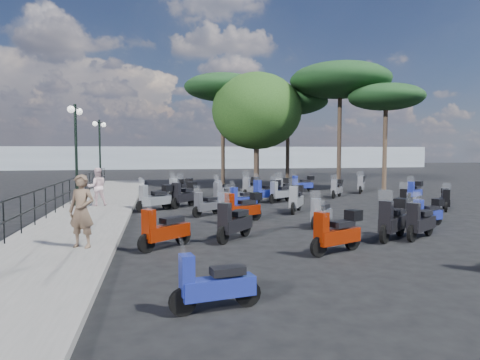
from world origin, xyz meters
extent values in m
plane|color=black|center=(0.00, 0.00, 0.00)|extent=(120.00, 120.00, 0.00)
cube|color=#605E5B|center=(-6.50, 3.00, 0.07)|extent=(3.00, 30.00, 0.15)
cylinder|color=black|center=(-7.80, -4.73, 0.70)|extent=(0.04, 0.04, 1.10)
cylinder|color=black|center=(-7.80, -3.36, 0.70)|extent=(0.04, 0.04, 1.10)
cylinder|color=black|center=(-7.80, -1.99, 0.70)|extent=(0.04, 0.04, 1.10)
cylinder|color=black|center=(-7.80, -0.62, 0.70)|extent=(0.04, 0.04, 1.10)
cylinder|color=black|center=(-7.80, 0.75, 0.70)|extent=(0.04, 0.04, 1.10)
cylinder|color=black|center=(-7.80, 2.12, 0.70)|extent=(0.04, 0.04, 1.10)
cylinder|color=black|center=(-7.80, 3.48, 0.70)|extent=(0.04, 0.04, 1.10)
cylinder|color=black|center=(-7.80, 4.85, 0.70)|extent=(0.04, 0.04, 1.10)
cylinder|color=black|center=(-7.80, 6.22, 0.70)|extent=(0.04, 0.04, 1.10)
cylinder|color=black|center=(-7.80, 7.59, 0.70)|extent=(0.04, 0.04, 1.10)
cylinder|color=black|center=(-7.80, 8.96, 0.70)|extent=(0.04, 0.04, 1.10)
cylinder|color=black|center=(-7.80, 10.33, 0.70)|extent=(0.04, 0.04, 1.10)
cylinder|color=black|center=(-7.80, 11.69, 0.70)|extent=(0.04, 0.04, 1.10)
cylinder|color=black|center=(-7.80, 13.06, 0.70)|extent=(0.04, 0.04, 1.10)
cylinder|color=black|center=(-7.80, 14.43, 0.70)|extent=(0.04, 0.04, 1.10)
cylinder|color=black|center=(-7.80, 15.80, 0.70)|extent=(0.04, 0.04, 1.10)
cube|color=black|center=(-7.80, 2.80, 1.23)|extent=(0.04, 26.00, 0.04)
cube|color=black|center=(-7.80, 2.80, 0.70)|extent=(0.04, 26.00, 0.04)
cylinder|color=black|center=(-7.39, 2.96, 0.28)|extent=(0.35, 0.35, 0.26)
cylinder|color=black|center=(-7.39, 2.96, 2.32)|extent=(0.12, 0.12, 4.34)
cylinder|color=black|center=(-7.39, 2.96, 4.32)|extent=(0.19, 0.97, 0.04)
sphere|color=white|center=(-7.32, 3.44, 4.22)|extent=(0.30, 0.30, 0.30)
sphere|color=white|center=(-7.46, 2.48, 4.22)|extent=(0.30, 0.30, 0.30)
cylinder|color=black|center=(-7.38, 10.46, 0.28)|extent=(0.34, 0.34, 0.25)
cylinder|color=black|center=(-7.38, 10.46, 2.24)|extent=(0.12, 0.12, 4.19)
cylinder|color=black|center=(-7.38, 10.46, 4.18)|extent=(0.42, 0.88, 0.04)
sphere|color=white|center=(-7.19, 10.89, 4.08)|extent=(0.29, 0.29, 0.29)
sphere|color=white|center=(-7.57, 10.03, 4.08)|extent=(0.29, 0.29, 0.29)
imported|color=brown|center=(-5.77, -5.53, 1.05)|extent=(0.77, 0.64, 1.79)
imported|color=beige|center=(-6.51, 2.60, 0.96)|extent=(0.92, 0.79, 1.63)
cylinder|color=black|center=(-3.58, -9.98, 0.22)|extent=(0.44, 0.17, 0.43)
cylinder|color=black|center=(-2.52, -9.79, 0.22)|extent=(0.44, 0.17, 0.43)
cube|color=navy|center=(-3.01, -9.88, 0.38)|extent=(1.20, 0.51, 0.30)
cube|color=black|center=(-2.86, -9.85, 0.63)|extent=(0.58, 0.36, 0.13)
cube|color=navy|center=(-3.51, -9.97, 0.63)|extent=(0.24, 0.30, 0.63)
plane|color=white|center=(-3.57, -9.98, 1.03)|extent=(0.13, 0.35, 0.33)
cylinder|color=black|center=(-4.24, -5.79, 0.24)|extent=(0.44, 0.39, 0.49)
cylinder|color=black|center=(-3.30, -5.01, 0.24)|extent=(0.44, 0.39, 0.49)
cube|color=maroon|center=(-3.73, -5.37, 0.43)|extent=(1.24, 1.12, 0.35)
cube|color=black|center=(-3.59, -5.26, 0.71)|extent=(0.67, 0.63, 0.14)
cube|color=maroon|center=(-4.17, -5.74, 0.71)|extent=(0.37, 0.38, 0.71)
plane|color=white|center=(-4.22, -5.78, 1.17)|extent=(0.31, 0.35, 0.38)
cylinder|color=black|center=(-1.61, -2.06, 0.24)|extent=(0.48, 0.29, 0.48)
cylinder|color=black|center=(-0.52, -1.56, 0.24)|extent=(0.48, 0.29, 0.48)
cube|color=maroon|center=(-1.02, -1.79, 0.42)|extent=(1.32, 0.85, 0.34)
cube|color=black|center=(-0.87, -1.72, 0.70)|extent=(0.67, 0.52, 0.14)
cube|color=maroon|center=(-1.54, -2.03, 0.70)|extent=(0.32, 0.36, 0.70)
plane|color=white|center=(-1.60, -2.05, 1.15)|extent=(0.23, 0.38, 0.37)
cube|color=black|center=(-0.50, -1.55, 0.88)|extent=(0.44, 0.43, 0.26)
cylinder|color=black|center=(-3.23, 1.95, 0.26)|extent=(0.40, 0.48, 0.52)
cylinder|color=black|center=(-2.46, 2.99, 0.26)|extent=(0.40, 0.48, 0.52)
cube|color=black|center=(-2.82, 2.52, 0.45)|extent=(1.13, 1.34, 0.37)
cube|color=black|center=(-2.71, 2.66, 0.75)|extent=(0.65, 0.71, 0.15)
cube|color=black|center=(-3.18, 2.02, 0.75)|extent=(0.40, 0.38, 0.75)
plane|color=white|center=(-3.22, 1.97, 1.24)|extent=(0.38, 0.31, 0.40)
cube|color=black|center=(-2.45, 3.01, 0.95)|extent=(0.50, 0.50, 0.28)
cylinder|color=black|center=(-4.61, 1.55, 0.25)|extent=(0.47, 0.37, 0.50)
cylinder|color=black|center=(-3.59, 2.26, 0.25)|extent=(0.47, 0.37, 0.50)
cube|color=#999DA2|center=(-4.06, 1.94, 0.44)|extent=(1.31, 1.06, 0.35)
cube|color=black|center=(-3.91, 2.04, 0.73)|extent=(0.69, 0.61, 0.15)
cube|color=#999DA2|center=(-4.54, 1.60, 0.73)|extent=(0.37, 0.39, 0.73)
plane|color=white|center=(-4.60, 1.57, 1.20)|extent=(0.29, 0.37, 0.39)
cube|color=black|center=(-3.57, 2.28, 0.92)|extent=(0.48, 0.47, 0.27)
cylinder|color=black|center=(-2.86, 5.44, 0.24)|extent=(0.30, 0.48, 0.48)
cylinder|color=black|center=(-2.34, 6.53, 0.24)|extent=(0.30, 0.48, 0.48)
cube|color=black|center=(-2.58, 6.03, 0.42)|extent=(0.87, 1.33, 0.34)
cube|color=black|center=(-2.50, 6.19, 0.70)|extent=(0.53, 0.67, 0.14)
cube|color=black|center=(-2.82, 5.52, 0.70)|extent=(0.37, 0.33, 0.70)
plane|color=white|center=(-2.85, 5.46, 1.16)|extent=(0.38, 0.24, 0.37)
cube|color=black|center=(-2.33, 6.55, 0.89)|extent=(0.44, 0.45, 0.26)
cylinder|color=black|center=(-0.22, -6.96, 0.24)|extent=(0.48, 0.30, 0.49)
cylinder|color=black|center=(0.88, -6.45, 0.24)|extent=(0.48, 0.30, 0.49)
cube|color=maroon|center=(0.38, -6.69, 0.43)|extent=(1.34, 0.87, 0.34)
cube|color=black|center=(0.53, -6.61, 0.71)|extent=(0.68, 0.53, 0.14)
cube|color=maroon|center=(-0.15, -6.93, 0.71)|extent=(0.33, 0.37, 0.71)
plane|color=white|center=(-0.20, -6.96, 1.16)|extent=(0.24, 0.38, 0.38)
cube|color=black|center=(0.90, -6.44, 0.89)|extent=(0.45, 0.44, 0.26)
cylinder|color=black|center=(-2.24, -5.20, 0.25)|extent=(0.41, 0.46, 0.51)
cylinder|color=black|center=(-1.43, -4.23, 0.25)|extent=(0.41, 0.46, 0.51)
cube|color=black|center=(-1.80, -4.67, 0.44)|extent=(1.15, 1.29, 0.36)
cube|color=black|center=(-1.69, -4.54, 0.74)|extent=(0.65, 0.69, 0.15)
cube|color=black|center=(-2.19, -5.14, 0.74)|extent=(0.39, 0.38, 0.74)
plane|color=white|center=(-2.23, -5.19, 1.22)|extent=(0.36, 0.32, 0.39)
cylinder|color=black|center=(-2.53, -0.49, 0.22)|extent=(0.39, 0.35, 0.43)
cylinder|color=black|center=(-1.70, 0.21, 0.22)|extent=(0.39, 0.35, 0.43)
cube|color=#4A4B51|center=(-2.08, -0.11, 0.38)|extent=(1.10, 0.99, 0.31)
cube|color=black|center=(-1.96, -0.01, 0.63)|extent=(0.59, 0.56, 0.13)
cube|color=#4A4B51|center=(-2.47, -0.44, 0.63)|extent=(0.33, 0.34, 0.63)
plane|color=white|center=(-2.51, -0.48, 1.04)|extent=(0.28, 0.31, 0.34)
cylinder|color=black|center=(-0.94, 0.98, 0.23)|extent=(0.45, 0.28, 0.45)
cylinder|color=black|center=(0.08, 1.46, 0.23)|extent=(0.45, 0.28, 0.45)
cube|color=navy|center=(-0.38, 1.24, 0.39)|extent=(1.24, 0.82, 0.32)
cube|color=black|center=(-0.24, 1.31, 0.66)|extent=(0.63, 0.50, 0.13)
cube|color=navy|center=(-0.87, 1.01, 0.66)|extent=(0.31, 0.34, 0.66)
plane|color=white|center=(-0.92, 0.98, 1.08)|extent=(0.22, 0.35, 0.35)
cylinder|color=black|center=(-1.50, 1.83, 0.26)|extent=(0.51, 0.34, 0.52)
cylinder|color=black|center=(-0.34, 2.43, 0.26)|extent=(0.51, 0.34, 0.52)
cube|color=#A6A7AF|center=(-0.87, 2.16, 0.46)|extent=(1.43, 0.98, 0.37)
cube|color=black|center=(-0.71, 2.24, 0.76)|extent=(0.73, 0.59, 0.15)
cube|color=#A6A7AF|center=(-1.42, 1.87, 0.76)|extent=(0.36, 0.40, 0.76)
plane|color=white|center=(-1.48, 1.84, 1.25)|extent=(0.27, 0.41, 0.41)
cylinder|color=black|center=(-3.28, 4.81, 0.26)|extent=(0.43, 0.44, 0.51)
cylinder|color=black|center=(-2.38, 5.72, 0.26)|extent=(0.43, 0.44, 0.51)
cube|color=#999DA2|center=(-2.79, 5.31, 0.45)|extent=(1.23, 1.24, 0.36)
cube|color=black|center=(-2.66, 5.43, 0.75)|extent=(0.68, 0.68, 0.15)
cube|color=#999DA2|center=(-3.22, 4.87, 0.75)|extent=(0.39, 0.39, 0.75)
plane|color=white|center=(-3.26, 4.83, 1.23)|extent=(0.35, 0.34, 0.40)
cylinder|color=black|center=(2.91, -5.87, 0.25)|extent=(0.46, 0.37, 0.49)
cylinder|color=black|center=(3.91, -5.16, 0.25)|extent=(0.46, 0.37, 0.49)
cube|color=black|center=(3.45, -5.48, 0.43)|extent=(1.29, 1.05, 0.35)
cube|color=black|center=(3.60, -5.38, 0.72)|extent=(0.68, 0.61, 0.14)
cube|color=black|center=(2.98, -5.82, 0.72)|extent=(0.36, 0.38, 0.72)
plane|color=white|center=(2.93, -5.86, 1.18)|extent=(0.29, 0.36, 0.38)
cylinder|color=black|center=(0.95, -3.61, 0.23)|extent=(0.37, 0.40, 0.45)
cylinder|color=black|center=(1.70, -2.77, 0.23)|extent=(0.37, 0.40, 0.45)
cube|color=#A6A7AF|center=(1.36, -3.15, 0.39)|extent=(1.05, 1.12, 0.32)
cube|color=black|center=(1.46, -3.03, 0.66)|extent=(0.58, 0.61, 0.13)
cube|color=#A6A7AF|center=(1.00, -3.55, 0.66)|extent=(0.35, 0.34, 0.66)
plane|color=white|center=(0.96, -3.59, 1.08)|extent=(0.32, 0.29, 0.35)
cylinder|color=black|center=(1.24, -0.47, 0.25)|extent=(0.34, 0.49, 0.50)
cylinder|color=black|center=(1.85, 0.63, 0.25)|extent=(0.34, 0.49, 0.50)
cube|color=#999DA2|center=(1.57, 0.13, 0.44)|extent=(0.97, 1.37, 0.36)
cube|color=black|center=(1.66, 0.28, 0.74)|extent=(0.58, 0.70, 0.15)
cube|color=#999DA2|center=(1.28, -0.40, 0.74)|extent=(0.39, 0.35, 0.74)
plane|color=white|center=(1.25, -0.45, 1.21)|extent=(0.39, 0.27, 0.39)
cube|color=black|center=(1.86, 0.65, 0.93)|extent=(0.47, 0.48, 0.27)
cylinder|color=black|center=(0.59, 3.20, 0.26)|extent=(0.50, 0.34, 0.51)
cylinder|color=black|center=(1.70, 3.83, 0.26)|extent=(0.50, 0.34, 0.51)
cube|color=navy|center=(1.19, 3.54, 0.45)|extent=(1.38, 1.00, 0.36)
cube|color=black|center=(1.35, 3.63, 0.74)|extent=(0.71, 0.59, 0.15)
cube|color=navy|center=(0.67, 3.24, 0.74)|extent=(0.36, 0.39, 0.74)
plane|color=white|center=(0.61, 3.21, 1.22)|extent=(0.27, 0.39, 0.40)
cube|color=black|center=(1.72, 3.84, 0.94)|extent=(0.48, 0.47, 0.28)
cylinder|color=black|center=(1.90, 3.92, 0.26)|extent=(0.38, 0.48, 0.51)
cylinder|color=black|center=(2.64, 4.97, 0.26)|extent=(0.38, 0.48, 0.51)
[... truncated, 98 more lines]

